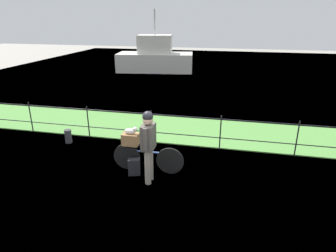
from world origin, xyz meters
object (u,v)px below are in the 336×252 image
(backpack_on_paving, at_px, (134,167))
(moored_boat_near, at_px, (155,58))
(terrier_dog, at_px, (131,131))
(cyclist_person, at_px, (148,141))
(bicycle_main, at_px, (147,158))
(wooden_crate, at_px, (131,139))
(mooring_bollard, at_px, (68,136))

(backpack_on_paving, relative_size, moored_boat_near, 0.08)
(terrier_dog, xyz_separation_m, backpack_on_paving, (0.11, -0.23, -0.82))
(cyclist_person, relative_size, backpack_on_paving, 4.21)
(backpack_on_paving, distance_m, moored_boat_near, 14.02)
(bicycle_main, xyz_separation_m, wooden_crate, (-0.40, -0.00, 0.45))
(cyclist_person, xyz_separation_m, backpack_on_paving, (-0.43, 0.22, -0.80))
(cyclist_person, distance_m, mooring_bollard, 3.44)
(wooden_crate, height_order, terrier_dog, terrier_dog)
(wooden_crate, height_order, mooring_bollard, wooden_crate)
(bicycle_main, distance_m, wooden_crate, 0.60)
(moored_boat_near, bearing_deg, wooden_crate, -77.40)
(bicycle_main, height_order, cyclist_person, cyclist_person)
(cyclist_person, height_order, backpack_on_paving, cyclist_person)
(cyclist_person, bearing_deg, wooden_crate, 142.28)
(backpack_on_paving, bearing_deg, terrier_dog, 100.86)
(terrier_dog, bearing_deg, bicycle_main, 0.61)
(cyclist_person, bearing_deg, moored_boat_near, 104.45)
(wooden_crate, distance_m, moored_boat_near, 13.76)
(terrier_dog, relative_size, backpack_on_paving, 0.79)
(backpack_on_paving, distance_m, mooring_bollard, 2.86)
(cyclist_person, bearing_deg, bicycle_main, 111.25)
(bicycle_main, bearing_deg, cyclist_person, -68.75)
(mooring_bollard, bearing_deg, cyclist_person, -28.02)
(bicycle_main, relative_size, moored_boat_near, 0.33)
(terrier_dog, bearing_deg, backpack_on_paving, -63.13)
(terrier_dog, bearing_deg, mooring_bollard, 154.87)
(bicycle_main, bearing_deg, mooring_bollard, 157.98)
(wooden_crate, relative_size, terrier_dog, 1.23)
(cyclist_person, xyz_separation_m, mooring_bollard, (-2.96, 1.57, -0.80))
(terrier_dog, bearing_deg, cyclist_person, -38.97)
(terrier_dog, distance_m, cyclist_person, 0.71)
(wooden_crate, bearing_deg, moored_boat_near, 102.60)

